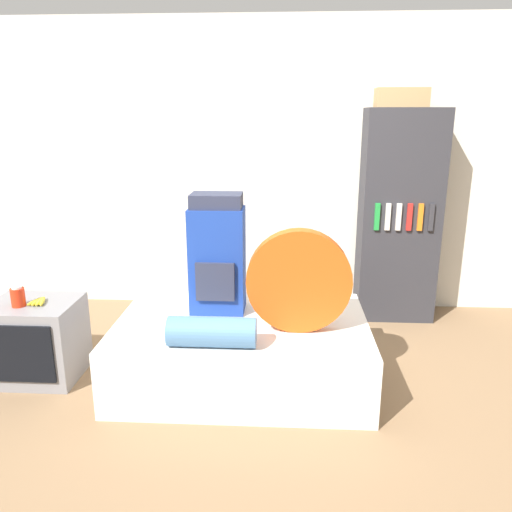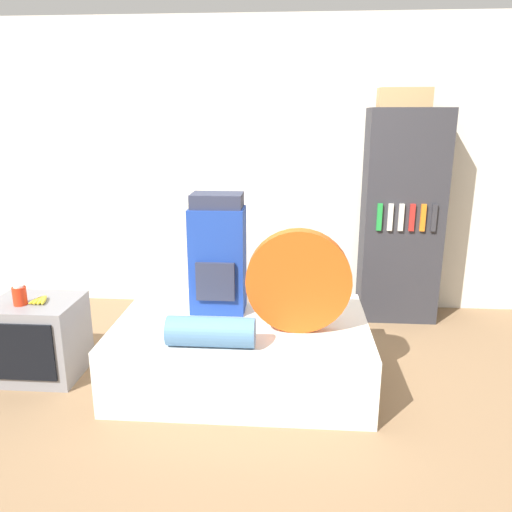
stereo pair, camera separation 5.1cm
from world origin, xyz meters
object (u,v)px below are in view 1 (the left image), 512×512
object	(u,v)px
television	(37,340)
canister	(18,297)
bookshelf	(399,217)
sleeping_roll	(212,332)
tent_bag	(299,281)
cardboard_box	(401,98)
backpack	(217,255)

from	to	relation	value
television	canister	bearing A→B (deg)	-131.32
bookshelf	television	bearing A→B (deg)	-154.94
sleeping_roll	canister	size ratio (longest dim) A/B	3.75
tent_bag	television	size ratio (longest dim) A/B	1.14
canister	cardboard_box	world-z (taller)	cardboard_box
tent_bag	sleeping_roll	bearing A→B (deg)	-152.67
sleeping_roll	television	world-z (taller)	sleeping_roll
tent_bag	bookshelf	xyz separation A→B (m)	(0.90, 1.35, 0.15)
television	bookshelf	distance (m)	3.04
canister	sleeping_roll	bearing A→B (deg)	-12.51
tent_bag	canister	xyz separation A→B (m)	(-1.85, 0.03, -0.16)
bookshelf	cardboard_box	xyz separation A→B (m)	(-0.05, 0.01, 0.99)
sleeping_roll	cardboard_box	world-z (taller)	cardboard_box
tent_bag	cardboard_box	bearing A→B (deg)	58.16
canister	television	bearing A→B (deg)	48.68
canister	bookshelf	bearing A→B (deg)	25.68
tent_bag	television	distance (m)	1.86
sleeping_roll	cardboard_box	bearing A→B (deg)	50.08
backpack	television	size ratio (longest dim) A/B	1.43
sleeping_roll	backpack	bearing A→B (deg)	93.71
bookshelf	sleeping_roll	bearing A→B (deg)	-131.17
television	bookshelf	size ratio (longest dim) A/B	0.32
television	canister	xyz separation A→B (m)	(-0.05, -0.06, 0.34)
bookshelf	canister	bearing A→B (deg)	-154.32
canister	cardboard_box	distance (m)	3.27
backpack	bookshelf	bearing A→B (deg)	35.65
television	canister	world-z (taller)	canister
backpack	canister	xyz separation A→B (m)	(-1.29, -0.28, -0.23)
sleeping_roll	cardboard_box	size ratio (longest dim) A/B	1.26
backpack	tent_bag	distance (m)	0.64
backpack	canister	world-z (taller)	backpack
tent_bag	sleeping_roll	world-z (taller)	tent_bag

